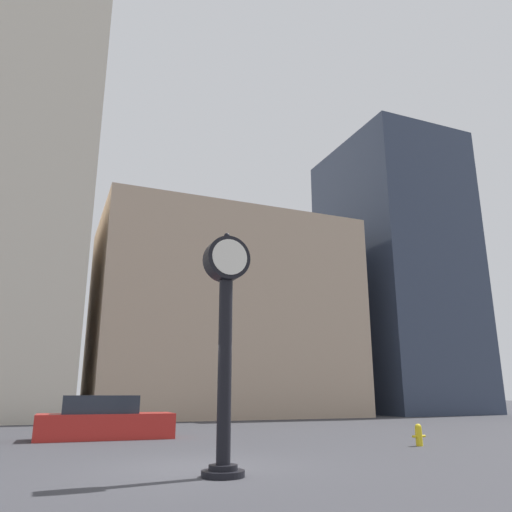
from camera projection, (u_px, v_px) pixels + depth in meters
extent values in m
plane|color=#38383D|center=(197.00, 468.00, 10.57)|extent=(200.00, 200.00, 0.00)
cube|color=tan|center=(220.00, 318.00, 36.87)|extent=(17.97, 12.00, 13.86)
cube|color=#2D384C|center=(394.00, 274.00, 44.06)|extent=(9.39, 12.00, 23.56)
cylinder|color=black|center=(223.00, 474.00, 9.45)|extent=(0.83, 0.83, 0.12)
cylinder|color=black|center=(223.00, 467.00, 9.48)|extent=(0.56, 0.56, 0.10)
cylinder|color=black|center=(225.00, 368.00, 9.97)|extent=(0.28, 0.28, 3.59)
cylinder|color=black|center=(226.00, 259.00, 10.57)|extent=(0.93, 0.42, 0.93)
cylinder|color=white|center=(230.00, 257.00, 10.37)|extent=(0.76, 0.02, 0.76)
cylinder|color=white|center=(223.00, 262.00, 10.77)|extent=(0.76, 0.02, 0.76)
sphere|color=black|center=(227.00, 236.00, 10.71)|extent=(0.12, 0.12, 0.12)
cube|color=red|center=(106.00, 426.00, 17.51)|extent=(4.67, 1.86, 0.86)
cube|color=#232833|center=(101.00, 404.00, 17.62)|extent=(2.59, 1.59, 0.61)
cylinder|color=yellow|center=(419.00, 437.00, 15.10)|extent=(0.20, 0.20, 0.51)
sphere|color=yellow|center=(418.00, 427.00, 15.18)|extent=(0.19, 0.19, 0.19)
cylinder|color=yellow|center=(414.00, 436.00, 15.04)|extent=(0.13, 0.07, 0.07)
cylinder|color=yellow|center=(423.00, 436.00, 15.17)|extent=(0.13, 0.07, 0.07)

